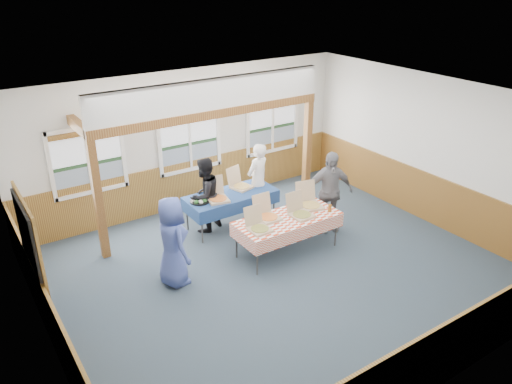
# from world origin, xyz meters

# --- Properties ---
(floor) EXTENTS (8.00, 8.00, 0.00)m
(floor) POSITION_xyz_m (0.00, 0.00, 0.00)
(floor) COLOR #2B3A46
(floor) RESTS_ON ground
(ceiling) EXTENTS (8.00, 8.00, 0.00)m
(ceiling) POSITION_xyz_m (0.00, 0.00, 3.20)
(ceiling) COLOR white
(ceiling) RESTS_ON wall_back
(wall_back) EXTENTS (8.00, 0.00, 8.00)m
(wall_back) POSITION_xyz_m (0.00, 3.50, 1.60)
(wall_back) COLOR silver
(wall_back) RESTS_ON floor
(wall_front) EXTENTS (8.00, 0.00, 8.00)m
(wall_front) POSITION_xyz_m (0.00, -3.50, 1.60)
(wall_front) COLOR silver
(wall_front) RESTS_ON floor
(wall_left) EXTENTS (0.00, 8.00, 8.00)m
(wall_left) POSITION_xyz_m (-4.00, 0.00, 1.60)
(wall_left) COLOR silver
(wall_left) RESTS_ON floor
(wall_right) EXTENTS (0.00, 8.00, 8.00)m
(wall_right) POSITION_xyz_m (4.00, 0.00, 1.60)
(wall_right) COLOR silver
(wall_right) RESTS_ON floor
(wainscot_back) EXTENTS (7.98, 0.05, 1.10)m
(wainscot_back) POSITION_xyz_m (0.00, 3.48, 0.55)
(wainscot_back) COLOR brown
(wainscot_back) RESTS_ON floor
(wainscot_front) EXTENTS (7.98, 0.05, 1.10)m
(wainscot_front) POSITION_xyz_m (0.00, -3.48, 0.55)
(wainscot_front) COLOR brown
(wainscot_front) RESTS_ON floor
(wainscot_left) EXTENTS (0.05, 6.98, 1.10)m
(wainscot_left) POSITION_xyz_m (-3.98, 0.00, 0.55)
(wainscot_left) COLOR brown
(wainscot_left) RESTS_ON floor
(wainscot_right) EXTENTS (0.05, 6.98, 1.10)m
(wainscot_right) POSITION_xyz_m (3.98, 0.00, 0.55)
(wainscot_right) COLOR brown
(wainscot_right) RESTS_ON floor
(cased_opening) EXTENTS (0.06, 1.30, 2.10)m
(cased_opening) POSITION_xyz_m (-3.96, 0.90, 1.05)
(cased_opening) COLOR #383838
(cased_opening) RESTS_ON wall_left
(window_left) EXTENTS (1.56, 0.10, 1.46)m
(window_left) POSITION_xyz_m (-2.30, 3.46, 1.68)
(window_left) COLOR white
(window_left) RESTS_ON wall_back
(window_mid) EXTENTS (1.56, 0.10, 1.46)m
(window_mid) POSITION_xyz_m (0.00, 3.46, 1.68)
(window_mid) COLOR white
(window_mid) RESTS_ON wall_back
(window_right) EXTENTS (1.56, 0.10, 1.46)m
(window_right) POSITION_xyz_m (2.30, 3.46, 1.68)
(window_right) COLOR white
(window_right) RESTS_ON wall_back
(post_left) EXTENTS (0.15, 0.15, 2.40)m
(post_left) POSITION_xyz_m (-2.50, 2.30, 1.20)
(post_left) COLOR brown
(post_left) RESTS_ON floor
(post_right) EXTENTS (0.15, 0.15, 2.40)m
(post_right) POSITION_xyz_m (2.50, 2.30, 1.20)
(post_right) COLOR brown
(post_right) RESTS_ON floor
(cross_beam) EXTENTS (5.15, 0.18, 0.18)m
(cross_beam) POSITION_xyz_m (0.00, 2.30, 2.49)
(cross_beam) COLOR brown
(cross_beam) RESTS_ON post_left
(table_left) EXTENTS (2.09, 1.19, 0.76)m
(table_left) POSITION_xyz_m (0.22, 2.04, 0.70)
(table_left) COLOR #383838
(table_left) RESTS_ON floor
(table_right) EXTENTS (2.21, 1.25, 0.76)m
(table_right) POSITION_xyz_m (0.57, 0.47, 0.71)
(table_right) COLOR #383838
(table_right) RESTS_ON floor
(pizza_box_a) EXTENTS (0.50, 0.57, 0.45)m
(pizza_box_a) POSITION_xyz_m (-0.17, 1.93, 0.82)
(pizza_box_a) COLOR tan
(pizza_box_a) RESTS_ON table_left
(pizza_box_b) EXTENTS (0.51, 0.57, 0.43)m
(pizza_box_b) POSITION_xyz_m (0.56, 2.20, 0.82)
(pizza_box_b) COLOR tan
(pizza_box_b) RESTS_ON table_left
(pizza_box_c) EXTENTS (0.38, 0.46, 0.41)m
(pizza_box_c) POSITION_xyz_m (-0.18, 0.37, 0.82)
(pizza_box_c) COLOR tan
(pizza_box_c) RESTS_ON table_right
(pizza_box_d) EXTENTS (0.41, 0.49, 0.44)m
(pizza_box_d) POSITION_xyz_m (0.22, 0.66, 0.82)
(pizza_box_d) COLOR tan
(pizza_box_d) RESTS_ON table_right
(pizza_box_e) EXTENTS (0.41, 0.50, 0.43)m
(pizza_box_e) POSITION_xyz_m (0.81, 0.39, 0.82)
(pizza_box_e) COLOR tan
(pizza_box_e) RESTS_ON table_right
(pizza_box_f) EXTENTS (0.54, 0.61, 0.47)m
(pizza_box_f) POSITION_xyz_m (1.23, 0.61, 0.83)
(pizza_box_f) COLOR tan
(pizza_box_f) RESTS_ON table_right
(veggie_tray) EXTENTS (0.40, 0.40, 0.09)m
(veggie_tray) POSITION_xyz_m (-0.53, 2.04, 0.79)
(veggie_tray) COLOR black
(veggie_tray) RESTS_ON table_left
(drink_glass) EXTENTS (0.07, 0.07, 0.15)m
(drink_glass) POSITION_xyz_m (1.42, 0.22, 0.83)
(drink_glass) COLOR #905318
(drink_glass) RESTS_ON table_right
(woman_white) EXTENTS (0.71, 0.57, 1.70)m
(woman_white) POSITION_xyz_m (0.98, 2.14, 0.85)
(woman_white) COLOR white
(woman_white) RESTS_ON floor
(woman_black) EXTENTS (0.96, 0.86, 1.62)m
(woman_black) POSITION_xyz_m (-0.34, 2.18, 0.81)
(woman_black) COLOR black
(woman_black) RESTS_ON floor
(man_blue) EXTENTS (0.57, 0.84, 1.67)m
(man_blue) POSITION_xyz_m (-1.75, 0.73, 0.83)
(man_blue) COLOR #3E4F9C
(man_blue) RESTS_ON floor
(person_grey) EXTENTS (1.12, 0.78, 1.77)m
(person_grey) POSITION_xyz_m (1.85, 0.75, 0.88)
(person_grey) COLOR slate
(person_grey) RESTS_ON floor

